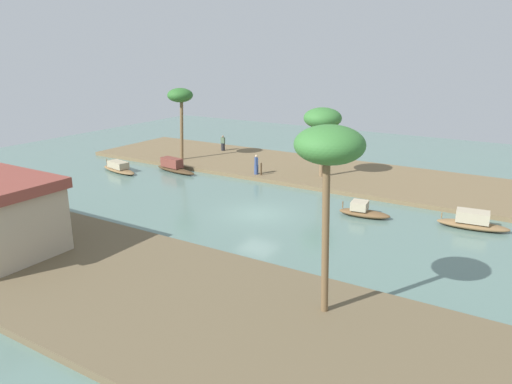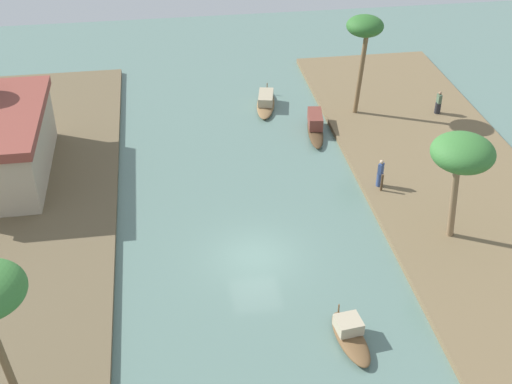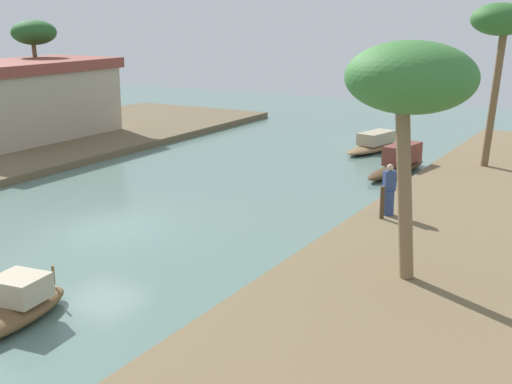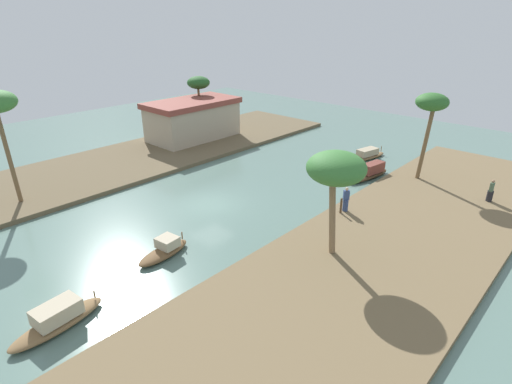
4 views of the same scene
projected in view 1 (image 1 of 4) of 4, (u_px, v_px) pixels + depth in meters
The scene contains 13 objects.
river_water at pixel (258, 214), 32.37m from camera, with size 71.72×71.72×0.00m, color slate.
riverbank_left at pixel (330, 173), 42.19m from camera, with size 47.53×10.41×0.33m, color brown.
riverbank_right at pixel (121, 283), 22.46m from camera, with size 47.53×10.41×0.33m, color brown.
sampan_near_left_bank at pixel (119, 168), 43.16m from camera, with size 4.74×2.14×0.95m.
sampan_downstream_large at pixel (473, 222), 29.55m from camera, with size 4.26×1.65×1.14m.
sampan_open_hull at pixel (363, 211), 31.72m from camera, with size 3.44×1.53×1.02m.
sampan_midstream at pixel (174, 167), 43.12m from camera, with size 4.80×1.66×1.22m.
person_on_near_bank at pixel (223, 144), 50.45m from camera, with size 0.41×0.40×1.58m.
person_by_mooring at pixel (256, 166), 40.95m from camera, with size 0.51×0.51×1.67m.
mooring_post at pixel (261, 169), 40.72m from camera, with size 0.14×0.14×1.04m, color #4C3823.
palm_tree_left_near at pixel (323, 119), 38.94m from camera, with size 3.06×3.06×5.72m.
palm_tree_left_far at pixel (180, 98), 45.10m from camera, with size 2.38×2.38×6.72m.
palm_tree_right_tall at pixel (329, 150), 17.74m from camera, with size 2.63×2.63×7.63m.
Camera 1 is at (-15.97, 26.12, 10.63)m, focal length 34.07 mm.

